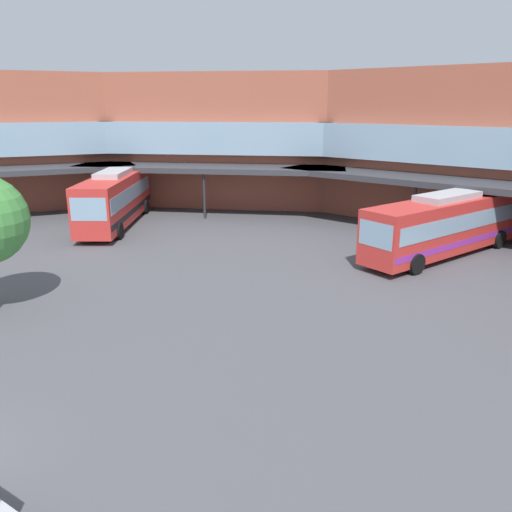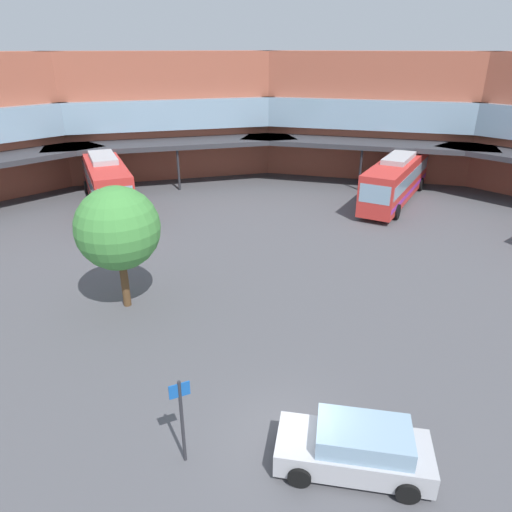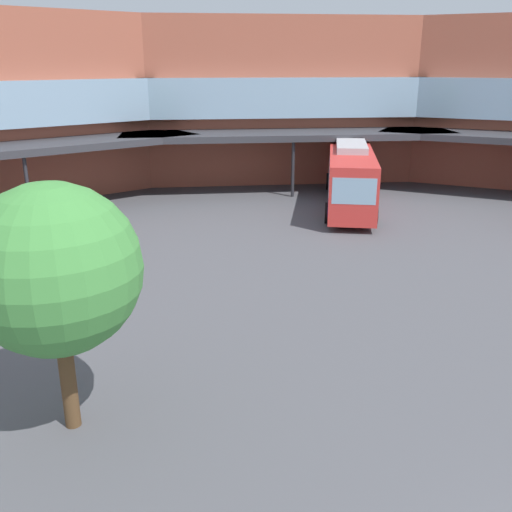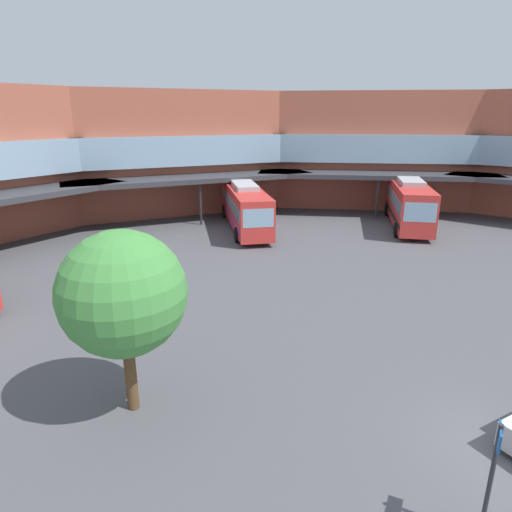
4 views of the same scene
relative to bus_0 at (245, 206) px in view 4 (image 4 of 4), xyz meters
The scene contains 6 objects.
ground_plane 26.41m from the bus_0, 111.82° to the right, with size 120.72×120.72×0.00m, color #515156.
station_building 10.74m from the bus_0, 165.54° to the right, with size 79.46×43.83×10.87m.
bus_0 is the anchor object (origin of this frame).
bus_3 13.37m from the bus_0, 36.52° to the right, with size 9.92×8.99×3.85m.
plaza_tree 23.59m from the bus_0, 136.46° to the right, with size 3.76×3.76×5.78m.
stop_sign_post 28.42m from the bus_0, 117.30° to the right, with size 0.56×0.29×2.91m.
Camera 4 is at (-11.84, -3.50, 8.89)m, focal length 31.35 mm.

